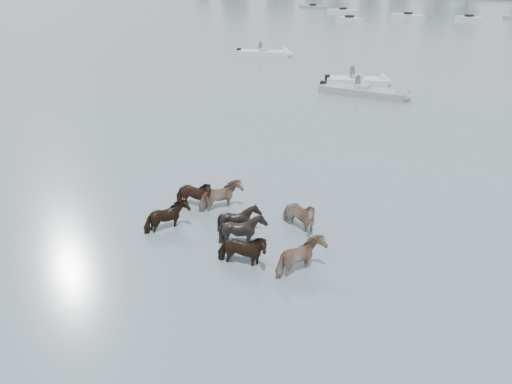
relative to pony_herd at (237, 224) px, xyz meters
The scene contains 5 objects.
ground 2.93m from the pony_herd, 53.66° to the right, with size 400.00×400.00×0.00m, color slate.
pony_herd is the anchor object (origin of this frame).
motorboat_a 24.08m from the pony_herd, 107.24° to the left, with size 4.80×3.66×1.92m.
motorboat_b 20.59m from the pony_herd, 104.25° to the left, with size 6.30×2.25×1.92m.
motorboat_f 35.49m from the pony_herd, 124.44° to the left, with size 5.40×3.64×1.92m.
Camera 1 is at (7.77, -8.96, 7.79)m, focal length 37.04 mm.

